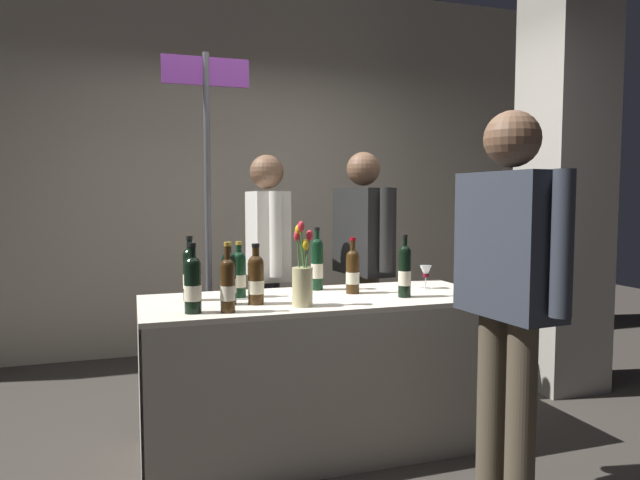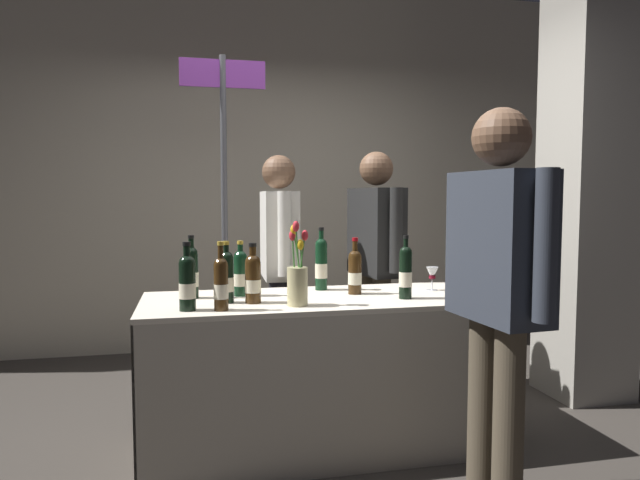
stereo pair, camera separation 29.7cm
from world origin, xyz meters
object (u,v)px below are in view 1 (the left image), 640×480
object	(u,v)px
concrete_pillar	(565,146)
display_bottle_0	(228,284)
wine_glass_near_vendor	(426,273)
tasting_table	(320,343)
vendor_presenter	(267,253)
booth_signpost	(208,180)
flower_vase	(302,280)
featured_wine_bottle	(239,273)
wine_glass_mid	(351,272)
taster_foreground_right	(509,273)

from	to	relation	value
concrete_pillar	display_bottle_0	world-z (taller)	concrete_pillar
concrete_pillar	wine_glass_near_vendor	world-z (taller)	concrete_pillar
tasting_table	display_bottle_0	bearing A→B (deg)	-154.75
display_bottle_0	vendor_presenter	size ratio (longest dim) A/B	0.20
concrete_pillar	tasting_table	size ratio (longest dim) A/B	1.83
booth_signpost	flower_vase	bearing A→B (deg)	-78.91
featured_wine_bottle	flower_vase	xyz separation A→B (m)	(0.25, -0.33, 0.00)
featured_wine_bottle	vendor_presenter	size ratio (longest dim) A/B	0.18
tasting_table	wine_glass_mid	xyz separation A→B (m)	(0.25, 0.19, 0.34)
wine_glass_near_vendor	flower_vase	distance (m)	0.87
concrete_pillar	tasting_table	bearing A→B (deg)	-168.36
flower_vase	taster_foreground_right	xyz separation A→B (m)	(0.69, -0.64, 0.08)
booth_signpost	tasting_table	bearing A→B (deg)	-69.95
vendor_presenter	concrete_pillar	bearing A→B (deg)	80.20
display_bottle_0	flower_vase	bearing A→B (deg)	6.34
featured_wine_bottle	taster_foreground_right	distance (m)	1.36
tasting_table	booth_signpost	distance (m)	1.53
wine_glass_mid	wine_glass_near_vendor	bearing A→B (deg)	-14.56
tasting_table	featured_wine_bottle	distance (m)	0.56
display_bottle_0	concrete_pillar	bearing A→B (deg)	14.77
concrete_pillar	display_bottle_0	size ratio (longest dim) A/B	10.42
featured_wine_bottle	flower_vase	distance (m)	0.41
wine_glass_mid	vendor_presenter	distance (m)	0.71
featured_wine_bottle	booth_signpost	xyz separation A→B (m)	(-0.02, 1.04, 0.52)
wine_glass_mid	booth_signpost	world-z (taller)	booth_signpost
flower_vase	booth_signpost	distance (m)	1.49
concrete_pillar	booth_signpost	distance (m)	2.45
tasting_table	booth_signpost	world-z (taller)	booth_signpost
display_bottle_0	featured_wine_bottle	bearing A→B (deg)	72.30
tasting_table	vendor_presenter	bearing A→B (deg)	96.85
vendor_presenter	taster_foreground_right	xyz separation A→B (m)	(0.63, -1.65, 0.05)
concrete_pillar	tasting_table	distance (m)	2.23
wine_glass_mid	concrete_pillar	bearing A→B (deg)	7.03
wine_glass_near_vendor	flower_vase	world-z (taller)	flower_vase
flower_vase	vendor_presenter	size ratio (longest dim) A/B	0.26
concrete_pillar	flower_vase	world-z (taller)	concrete_pillar
wine_glass_near_vendor	booth_signpost	xyz separation A→B (m)	(-1.09, 1.09, 0.55)
tasting_table	taster_foreground_right	size ratio (longest dim) A/B	1.10
concrete_pillar	featured_wine_bottle	distance (m)	2.42
concrete_pillar	wine_glass_mid	bearing A→B (deg)	-172.97
wine_glass_mid	tasting_table	bearing A→B (deg)	-143.09
flower_vase	booth_signpost	world-z (taller)	booth_signpost
taster_foreground_right	booth_signpost	world-z (taller)	booth_signpost
display_bottle_0	booth_signpost	xyz separation A→B (m)	(0.10, 1.41, 0.51)
wine_glass_near_vendor	wine_glass_mid	distance (m)	0.43
wine_glass_near_vendor	vendor_presenter	bearing A→B (deg)	136.46
wine_glass_mid	taster_foreground_right	world-z (taller)	taster_foreground_right
wine_glass_near_vendor	booth_signpost	distance (m)	1.64
flower_vase	booth_signpost	xyz separation A→B (m)	(-0.27, 1.37, 0.51)
display_bottle_0	flower_vase	xyz separation A→B (m)	(0.36, 0.04, -0.00)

